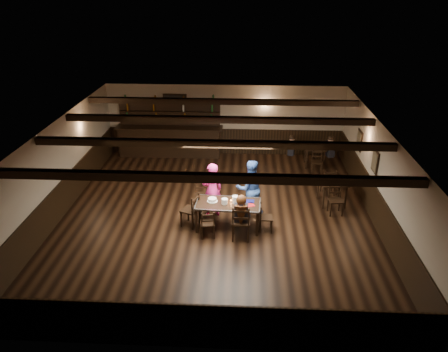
{
  "coord_description": "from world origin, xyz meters",
  "views": [
    {
      "loc": [
        0.8,
        -11.08,
        6.34
      ],
      "look_at": [
        0.21,
        0.2,
        1.18
      ],
      "focal_mm": 35.0,
      "sensor_mm": 36.0,
      "label": 1
    }
  ],
  "objects_px": {
    "bar_counter": "(170,137)",
    "woman_pink": "(212,190)",
    "chair_near_right": "(241,221)",
    "dining_table": "(228,205)",
    "man_blue": "(250,188)",
    "chair_near_left": "(208,222)",
    "cake": "(212,200)"
  },
  "relations": [
    {
      "from": "dining_table",
      "to": "bar_counter",
      "type": "xyz_separation_m",
      "value": [
        -2.48,
        5.33,
        0.04
      ]
    },
    {
      "from": "chair_near_right",
      "to": "bar_counter",
      "type": "relative_size",
      "value": 0.25
    },
    {
      "from": "bar_counter",
      "to": "chair_near_right",
      "type": "bearing_deg",
      "value": -64.6
    },
    {
      "from": "woman_pink",
      "to": "man_blue",
      "type": "relative_size",
      "value": 0.97
    },
    {
      "from": "dining_table",
      "to": "chair_near_left",
      "type": "distance_m",
      "value": 0.8
    },
    {
      "from": "dining_table",
      "to": "man_blue",
      "type": "relative_size",
      "value": 1.06
    },
    {
      "from": "cake",
      "to": "man_blue",
      "type": "bearing_deg",
      "value": 33.11
    },
    {
      "from": "chair_near_left",
      "to": "woman_pink",
      "type": "bearing_deg",
      "value": 88.75
    },
    {
      "from": "chair_near_left",
      "to": "cake",
      "type": "xyz_separation_m",
      "value": [
        0.08,
        0.65,
        0.33
      ]
    },
    {
      "from": "dining_table",
      "to": "woman_pink",
      "type": "xyz_separation_m",
      "value": [
        -0.48,
        0.63,
        0.14
      ]
    },
    {
      "from": "chair_near_left",
      "to": "woman_pink",
      "type": "distance_m",
      "value": 1.25
    },
    {
      "from": "woman_pink",
      "to": "man_blue",
      "type": "xyz_separation_m",
      "value": [
        1.08,
        0.12,
        0.03
      ]
    },
    {
      "from": "dining_table",
      "to": "man_blue",
      "type": "xyz_separation_m",
      "value": [
        0.6,
        0.76,
        0.16
      ]
    },
    {
      "from": "woman_pink",
      "to": "bar_counter",
      "type": "relative_size",
      "value": 0.4
    },
    {
      "from": "chair_near_right",
      "to": "chair_near_left",
      "type": "bearing_deg",
      "value": 175.06
    },
    {
      "from": "chair_near_left",
      "to": "cake",
      "type": "relative_size",
      "value": 2.72
    },
    {
      "from": "cake",
      "to": "bar_counter",
      "type": "relative_size",
      "value": 0.07
    },
    {
      "from": "dining_table",
      "to": "bar_counter",
      "type": "height_order",
      "value": "bar_counter"
    },
    {
      "from": "dining_table",
      "to": "woman_pink",
      "type": "distance_m",
      "value": 0.81
    },
    {
      "from": "woman_pink",
      "to": "chair_near_right",
      "type": "bearing_deg",
      "value": 100.95
    },
    {
      "from": "dining_table",
      "to": "chair_near_right",
      "type": "relative_size",
      "value": 1.78
    },
    {
      "from": "cake",
      "to": "bar_counter",
      "type": "height_order",
      "value": "bar_counter"
    },
    {
      "from": "chair_near_left",
      "to": "bar_counter",
      "type": "relative_size",
      "value": 0.2
    },
    {
      "from": "bar_counter",
      "to": "woman_pink",
      "type": "bearing_deg",
      "value": -67.03
    },
    {
      "from": "woman_pink",
      "to": "cake",
      "type": "bearing_deg",
      "value": 72.54
    },
    {
      "from": "bar_counter",
      "to": "dining_table",
      "type": "bearing_deg",
      "value": -65.09
    },
    {
      "from": "woman_pink",
      "to": "cake",
      "type": "xyz_separation_m",
      "value": [
        0.05,
        -0.55,
        -0.03
      ]
    },
    {
      "from": "chair_near_left",
      "to": "bar_counter",
      "type": "height_order",
      "value": "bar_counter"
    },
    {
      "from": "chair_near_left",
      "to": "chair_near_right",
      "type": "relative_size",
      "value": 0.79
    },
    {
      "from": "man_blue",
      "to": "bar_counter",
      "type": "height_order",
      "value": "bar_counter"
    },
    {
      "from": "dining_table",
      "to": "woman_pink",
      "type": "height_order",
      "value": "woman_pink"
    },
    {
      "from": "woman_pink",
      "to": "bar_counter",
      "type": "bearing_deg",
      "value": -89.6
    }
  ]
}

